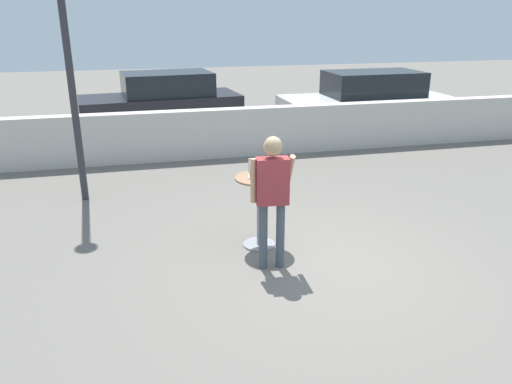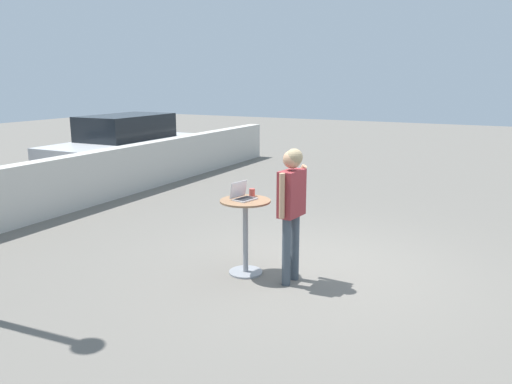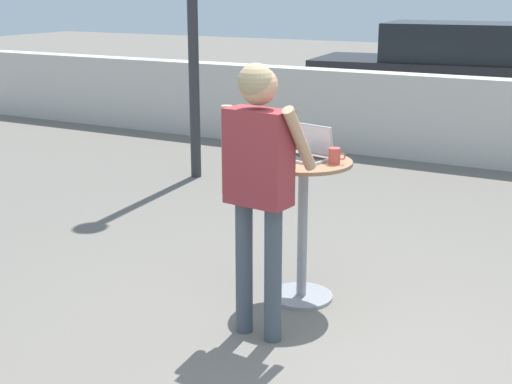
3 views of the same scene
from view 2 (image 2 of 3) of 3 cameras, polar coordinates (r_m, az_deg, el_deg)
The scene contains 7 objects.
ground_plane at distance 7.05m, azimuth 6.90°, elevation -8.65°, with size 50.00×50.00×0.00m, color slate.
pavement_kerb at distance 10.09m, azimuth -23.67°, elevation 0.15°, with size 17.60×0.35×1.09m.
cafe_table at distance 6.62m, azimuth -1.21°, elevation -4.00°, with size 0.67×0.67×1.02m.
laptop at distance 6.55m, azimuth -1.56°, elevation -0.39°, with size 0.34×0.30×0.23m.
coffee_mug at distance 6.71m, azimuth -0.45°, elevation -0.07°, with size 0.12×0.08×0.11m.
standing_person at distance 6.23m, azimuth 4.09°, elevation -0.72°, with size 0.56×0.36×1.74m.
parked_car_near_street at distance 13.71m, azimuth -14.91°, elevation 5.11°, with size 4.52×1.84×1.65m.
Camera 2 is at (-6.17, -2.23, 2.56)m, focal length 35.00 mm.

